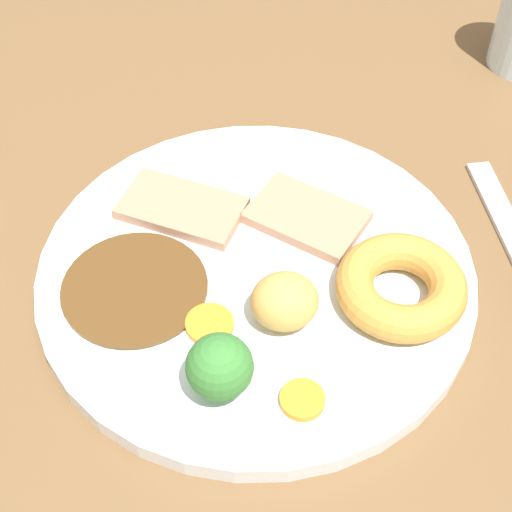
{
  "coord_description": "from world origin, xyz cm",
  "views": [
    {
      "loc": [
        -2.96,
        -34.18,
        42.35
      ],
      "look_at": [
        0.78,
        -2.95,
        6.0
      ],
      "focal_mm": 52.74,
      "sensor_mm": 36.0,
      "label": 1
    }
  ],
  "objects_px": {
    "meat_slice_under": "(307,217)",
    "broccoli_floret": "(220,367)",
    "yorkshire_pudding": "(401,286)",
    "carrot_coin_back": "(302,400)",
    "roast_potato_left": "(285,301)",
    "meat_slice_main": "(182,208)",
    "dinner_plate": "(256,273)",
    "carrot_coin_front": "(210,324)"
  },
  "relations": [
    {
      "from": "carrot_coin_front",
      "to": "carrot_coin_back",
      "type": "relative_size",
      "value": 1.15
    },
    {
      "from": "yorkshire_pudding",
      "to": "carrot_coin_front",
      "type": "height_order",
      "value": "yorkshire_pudding"
    },
    {
      "from": "yorkshire_pudding",
      "to": "carrot_coin_back",
      "type": "height_order",
      "value": "yorkshire_pudding"
    },
    {
      "from": "yorkshire_pudding",
      "to": "meat_slice_under",
      "type": "bearing_deg",
      "value": 122.4
    },
    {
      "from": "roast_potato_left",
      "to": "carrot_coin_back",
      "type": "xyz_separation_m",
      "value": [
        0.0,
        -0.06,
        -0.01
      ]
    },
    {
      "from": "yorkshire_pudding",
      "to": "broccoli_floret",
      "type": "xyz_separation_m",
      "value": [
        -0.12,
        -0.05,
        0.01
      ]
    },
    {
      "from": "meat_slice_under",
      "to": "roast_potato_left",
      "type": "relative_size",
      "value": 1.85
    },
    {
      "from": "meat_slice_under",
      "to": "carrot_coin_back",
      "type": "height_order",
      "value": "meat_slice_under"
    },
    {
      "from": "dinner_plate",
      "to": "meat_slice_under",
      "type": "bearing_deg",
      "value": 42.74
    },
    {
      "from": "meat_slice_main",
      "to": "broccoli_floret",
      "type": "xyz_separation_m",
      "value": [
        0.01,
        -0.15,
        0.02
      ]
    },
    {
      "from": "meat_slice_under",
      "to": "broccoli_floret",
      "type": "height_order",
      "value": "broccoli_floret"
    },
    {
      "from": "meat_slice_main",
      "to": "broccoli_floret",
      "type": "relative_size",
      "value": 1.86
    },
    {
      "from": "dinner_plate",
      "to": "roast_potato_left",
      "type": "relative_size",
      "value": 6.91
    },
    {
      "from": "dinner_plate",
      "to": "carrot_coin_front",
      "type": "bearing_deg",
      "value": -127.25
    },
    {
      "from": "roast_potato_left",
      "to": "carrot_coin_front",
      "type": "height_order",
      "value": "roast_potato_left"
    },
    {
      "from": "dinner_plate",
      "to": "roast_potato_left",
      "type": "xyz_separation_m",
      "value": [
        0.01,
        -0.04,
        0.02
      ]
    },
    {
      "from": "dinner_plate",
      "to": "yorkshire_pudding",
      "type": "distance_m",
      "value": 0.1
    },
    {
      "from": "meat_slice_under",
      "to": "carrot_coin_front",
      "type": "relative_size",
      "value": 2.56
    },
    {
      "from": "dinner_plate",
      "to": "meat_slice_under",
      "type": "distance_m",
      "value": 0.05
    },
    {
      "from": "roast_potato_left",
      "to": "carrot_coin_back",
      "type": "distance_m",
      "value": 0.06
    },
    {
      "from": "carrot_coin_back",
      "to": "carrot_coin_front",
      "type": "bearing_deg",
      "value": 129.22
    },
    {
      "from": "meat_slice_under",
      "to": "yorkshire_pudding",
      "type": "bearing_deg",
      "value": -57.6
    },
    {
      "from": "yorkshire_pudding",
      "to": "dinner_plate",
      "type": "bearing_deg",
      "value": 156.72
    },
    {
      "from": "roast_potato_left",
      "to": "meat_slice_under",
      "type": "bearing_deg",
      "value": 71.2
    },
    {
      "from": "meat_slice_under",
      "to": "yorkshire_pudding",
      "type": "distance_m",
      "value": 0.09
    },
    {
      "from": "broccoli_floret",
      "to": "meat_slice_main",
      "type": "bearing_deg",
      "value": 95.58
    },
    {
      "from": "carrot_coin_back",
      "to": "roast_potato_left",
      "type": "bearing_deg",
      "value": 91.91
    },
    {
      "from": "dinner_plate",
      "to": "meat_slice_main",
      "type": "distance_m",
      "value": 0.07
    },
    {
      "from": "meat_slice_under",
      "to": "carrot_coin_front",
      "type": "distance_m",
      "value": 0.11
    },
    {
      "from": "meat_slice_under",
      "to": "roast_potato_left",
      "type": "bearing_deg",
      "value": -108.8
    },
    {
      "from": "meat_slice_under",
      "to": "carrot_coin_back",
      "type": "bearing_deg",
      "value": -100.33
    },
    {
      "from": "carrot_coin_back",
      "to": "broccoli_floret",
      "type": "height_order",
      "value": "broccoli_floret"
    },
    {
      "from": "yorkshire_pudding",
      "to": "carrot_coin_back",
      "type": "relative_size",
      "value": 3.15
    },
    {
      "from": "yorkshire_pudding",
      "to": "carrot_coin_front",
      "type": "bearing_deg",
      "value": -176.41
    },
    {
      "from": "meat_slice_under",
      "to": "yorkshire_pudding",
      "type": "xyz_separation_m",
      "value": [
        0.05,
        -0.07,
        0.01
      ]
    },
    {
      "from": "dinner_plate",
      "to": "broccoli_floret",
      "type": "bearing_deg",
      "value": -108.82
    },
    {
      "from": "meat_slice_main",
      "to": "roast_potato_left",
      "type": "relative_size",
      "value": 2.02
    },
    {
      "from": "roast_potato_left",
      "to": "carrot_coin_front",
      "type": "bearing_deg",
      "value": -179.43
    },
    {
      "from": "meat_slice_under",
      "to": "broccoli_floret",
      "type": "relative_size",
      "value": 1.7
    },
    {
      "from": "meat_slice_main",
      "to": "roast_potato_left",
      "type": "xyz_separation_m",
      "value": [
        0.06,
        -0.1,
        0.01
      ]
    },
    {
      "from": "meat_slice_main",
      "to": "carrot_coin_back",
      "type": "xyz_separation_m",
      "value": [
        0.06,
        -0.16,
        -0.0
      ]
    },
    {
      "from": "meat_slice_under",
      "to": "roast_potato_left",
      "type": "height_order",
      "value": "roast_potato_left"
    }
  ]
}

